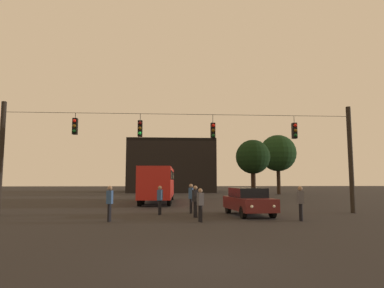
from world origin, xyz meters
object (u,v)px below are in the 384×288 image
(car_near_right, at_px, (248,201))
(pedestrian_far_side, at_px, (195,199))
(pedestrian_crossing_right, at_px, (191,196))
(pedestrian_trailing, at_px, (110,201))
(tree_behind_building, at_px, (253,157))
(city_bus, at_px, (158,181))
(pedestrian_near_bus, at_px, (200,203))
(tree_left_silhouette, at_px, (278,153))
(pedestrian_crossing_center, at_px, (160,198))
(pedestrian_crossing_left, at_px, (300,201))

(car_near_right, bearing_deg, pedestrian_far_side, -165.21)
(pedestrian_crossing_right, relative_size, pedestrian_far_side, 1.04)
(pedestrian_trailing, relative_size, tree_behind_building, 0.26)
(city_bus, xyz_separation_m, pedestrian_trailing, (-1.88, -13.73, -0.92))
(pedestrian_crossing_right, height_order, pedestrian_near_bus, pedestrian_crossing_right)
(pedestrian_near_bus, height_order, tree_left_silhouette, tree_left_silhouette)
(pedestrian_crossing_right, distance_m, pedestrian_near_bus, 4.31)
(pedestrian_far_side, bearing_deg, tree_left_silhouette, 64.24)
(city_bus, relative_size, tree_left_silhouette, 1.31)
(pedestrian_near_bus, xyz_separation_m, tree_left_silhouette, (14.07, 31.31, 4.93))
(pedestrian_crossing_right, bearing_deg, pedestrian_far_side, -88.08)
(pedestrian_far_side, bearing_deg, pedestrian_crossing_right, 91.92)
(car_near_right, height_order, tree_behind_building, tree_behind_building)
(car_near_right, xyz_separation_m, pedestrian_near_bus, (-2.95, -2.79, 0.08))
(city_bus, xyz_separation_m, pedestrian_near_bus, (2.41, -14.21, -0.99))
(pedestrian_crossing_center, height_order, pedestrian_far_side, pedestrian_far_side)
(pedestrian_trailing, bearing_deg, pedestrian_near_bus, -6.40)
(car_near_right, height_order, pedestrian_trailing, pedestrian_trailing)
(car_near_right, relative_size, tree_behind_building, 0.70)
(city_bus, height_order, tree_left_silhouette, tree_left_silhouette)
(pedestrian_crossing_center, height_order, tree_left_silhouette, tree_left_silhouette)
(car_near_right, relative_size, pedestrian_far_side, 2.69)
(pedestrian_trailing, bearing_deg, pedestrian_far_side, 19.72)
(pedestrian_crossing_left, distance_m, pedestrian_far_side, 5.29)
(tree_behind_building, bearing_deg, pedestrian_near_bus, -110.69)
(pedestrian_near_bus, bearing_deg, pedestrian_crossing_right, 92.11)
(tree_behind_building, bearing_deg, pedestrian_far_side, -112.95)
(tree_behind_building, bearing_deg, tree_left_silhouette, 59.90)
(car_near_right, xyz_separation_m, tree_behind_building, (4.68, 17.41, 3.66))
(pedestrian_crossing_right, relative_size, pedestrian_near_bus, 1.11)
(city_bus, xyz_separation_m, tree_behind_building, (10.04, 6.00, 2.59))
(car_near_right, relative_size, pedestrian_crossing_center, 2.74)
(pedestrian_near_bus, distance_m, tree_behind_building, 21.89)
(pedestrian_trailing, height_order, tree_left_silhouette, tree_left_silhouette)
(pedestrian_crossing_right, xyz_separation_m, pedestrian_trailing, (-4.13, -3.83, -0.04))
(city_bus, distance_m, pedestrian_crossing_left, 15.88)
(pedestrian_crossing_left, distance_m, pedestrian_crossing_center, 7.66)
(city_bus, distance_m, pedestrian_far_side, 12.47)
(pedestrian_crossing_left, bearing_deg, pedestrian_crossing_right, 140.23)
(pedestrian_trailing, xyz_separation_m, tree_behind_building, (11.92, 19.72, 3.51))
(car_near_right, distance_m, pedestrian_near_bus, 4.06)
(pedestrian_crossing_right, bearing_deg, pedestrian_near_bus, -87.89)
(pedestrian_trailing, distance_m, tree_left_silhouette, 36.20)
(tree_left_silhouette, distance_m, tree_behind_building, 12.90)
(pedestrian_near_bus, xyz_separation_m, tree_behind_building, (7.63, 20.20, 3.58))
(city_bus, bearing_deg, car_near_right, -64.86)
(car_near_right, height_order, pedestrian_crossing_center, pedestrian_crossing_center)
(pedestrian_crossing_right, height_order, tree_left_silhouette, tree_left_silhouette)
(pedestrian_crossing_left, distance_m, pedestrian_crossing_right, 6.54)
(car_near_right, relative_size, pedestrian_crossing_left, 2.69)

